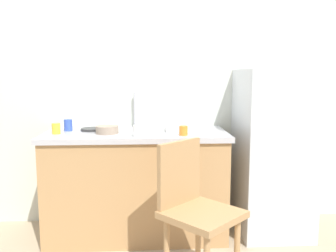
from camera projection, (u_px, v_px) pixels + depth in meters
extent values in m
cube|color=silver|center=(168.00, 80.00, 3.15)|extent=(4.80, 0.10, 2.48)
cube|color=tan|center=(137.00, 186.00, 2.90)|extent=(1.39, 0.60, 0.80)
cube|color=#B7B7BC|center=(136.00, 134.00, 2.84)|extent=(1.43, 0.64, 0.04)
cylinder|color=#B7B7BC|center=(135.00, 110.00, 3.07)|extent=(0.02, 0.02, 0.30)
cube|color=silver|center=(272.00, 152.00, 2.93)|extent=(0.55, 0.60, 1.33)
cylinder|color=tan|center=(198.00, 238.00, 2.38)|extent=(0.04, 0.04, 0.45)
cube|color=tan|center=(202.00, 215.00, 2.13)|extent=(0.57, 0.57, 0.04)
cube|color=tan|center=(179.00, 173.00, 2.23)|extent=(0.28, 0.27, 0.40)
cube|color=white|center=(183.00, 128.00, 2.88)|extent=(0.28, 0.20, 0.05)
cylinder|color=gray|center=(107.00, 130.00, 2.75)|extent=(0.17, 0.17, 0.06)
cylinder|color=#2D2D2D|center=(91.00, 129.00, 2.89)|extent=(0.17, 0.17, 0.02)
cylinder|color=orange|center=(183.00, 131.00, 2.67)|extent=(0.06, 0.06, 0.07)
cylinder|color=white|center=(137.00, 131.00, 2.61)|extent=(0.06, 0.06, 0.08)
cylinder|color=blue|center=(68.00, 125.00, 2.87)|extent=(0.07, 0.07, 0.09)
cylinder|color=yellow|center=(56.00, 129.00, 2.73)|extent=(0.06, 0.06, 0.08)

